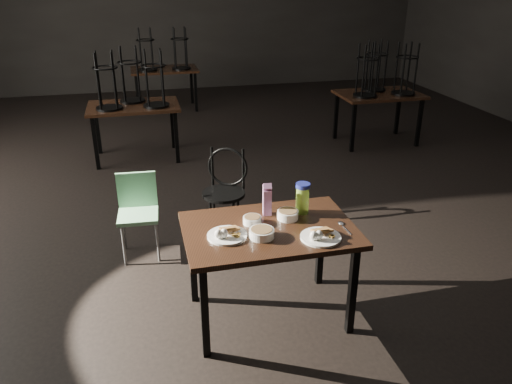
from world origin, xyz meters
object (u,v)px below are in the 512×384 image
object	(u,v)px
juice_carton	(267,200)
main_table	(269,237)
water_bottle	(303,198)
school_chair	(138,207)
bentwood_chair	(225,186)

from	to	relation	value
juice_carton	main_table	bearing A→B (deg)	-100.21
water_bottle	school_chair	world-z (taller)	water_bottle
juice_carton	school_chair	world-z (taller)	juice_carton
juice_carton	water_bottle	bearing A→B (deg)	-7.23
main_table	bentwood_chair	distance (m)	1.35
school_chair	main_table	bearing A→B (deg)	-48.99
water_bottle	school_chair	size ratio (longest dim) A/B	0.31
juice_carton	bentwood_chair	size ratio (longest dim) A/B	0.29
water_bottle	school_chair	distance (m)	1.62
juice_carton	bentwood_chair	bearing A→B (deg)	95.70
juice_carton	water_bottle	world-z (taller)	juice_carton
bentwood_chair	juice_carton	bearing A→B (deg)	-59.35
main_table	juice_carton	xyz separation A→B (m)	(0.04, 0.21, 0.19)
juice_carton	bentwood_chair	distance (m)	1.19
water_bottle	school_chair	xyz separation A→B (m)	(-1.20, 1.00, -0.41)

